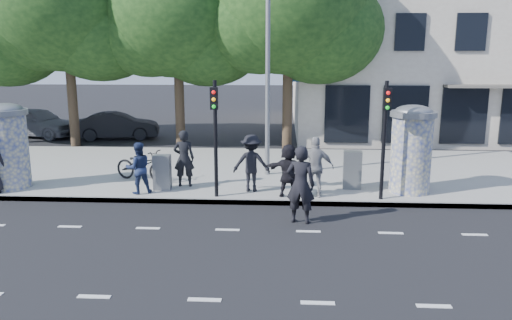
# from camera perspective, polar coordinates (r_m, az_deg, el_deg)

# --- Properties ---
(ground) EXTENTS (120.00, 120.00, 0.00)m
(ground) POSITION_cam_1_polar(r_m,az_deg,el_deg) (11.20, -4.11, -10.43)
(ground) COLOR black
(ground) RESTS_ON ground
(sidewalk) EXTENTS (40.00, 8.00, 0.15)m
(sidewalk) POSITION_cam_1_polar(r_m,az_deg,el_deg) (18.30, -1.12, -1.23)
(sidewalk) COLOR gray
(sidewalk) RESTS_ON ground
(curb) EXTENTS (40.00, 0.10, 0.16)m
(curb) POSITION_cam_1_polar(r_m,az_deg,el_deg) (14.50, -2.32, -4.81)
(curb) COLOR slate
(curb) RESTS_ON ground
(lane_dash_near) EXTENTS (32.00, 0.12, 0.01)m
(lane_dash_near) POSITION_cam_1_polar(r_m,az_deg,el_deg) (9.23, -5.91, -15.61)
(lane_dash_near) COLOR silver
(lane_dash_near) RESTS_ON ground
(lane_dash_far) EXTENTS (32.00, 0.12, 0.01)m
(lane_dash_far) POSITION_cam_1_polar(r_m,az_deg,el_deg) (12.49, -3.28, -7.98)
(lane_dash_far) COLOR silver
(lane_dash_far) RESTS_ON ground
(ad_column_left) EXTENTS (1.36, 1.36, 2.65)m
(ad_column_left) POSITION_cam_1_polar(r_m,az_deg,el_deg) (17.29, -26.53, 1.65)
(ad_column_left) COLOR beige
(ad_column_left) RESTS_ON sidewalk
(ad_column_right) EXTENTS (1.36, 1.36, 2.65)m
(ad_column_right) POSITION_cam_1_polar(r_m,az_deg,el_deg) (15.68, 17.34, 1.43)
(ad_column_right) COLOR beige
(ad_column_right) RESTS_ON sidewalk
(traffic_pole_near) EXTENTS (0.22, 0.31, 3.40)m
(traffic_pole_near) POSITION_cam_1_polar(r_m,az_deg,el_deg) (14.34, -4.69, 3.80)
(traffic_pole_near) COLOR black
(traffic_pole_near) RESTS_ON sidewalk
(traffic_pole_far) EXTENTS (0.22, 0.31, 3.40)m
(traffic_pole_far) POSITION_cam_1_polar(r_m,az_deg,el_deg) (14.48, 14.51, 3.54)
(traffic_pole_far) COLOR black
(traffic_pole_far) RESTS_ON sidewalk
(street_lamp) EXTENTS (0.25, 0.93, 8.00)m
(street_lamp) POSITION_cam_1_polar(r_m,az_deg,el_deg) (16.91, 1.36, 13.79)
(street_lamp) COLOR slate
(street_lamp) RESTS_ON sidewalk
(tree_mid_left) EXTENTS (7.20, 7.20, 9.57)m
(tree_mid_left) POSITION_cam_1_polar(r_m,az_deg,el_deg) (24.91, -20.98, 16.40)
(tree_mid_left) COLOR #38281C
(tree_mid_left) RESTS_ON ground
(tree_near_left) EXTENTS (6.80, 6.80, 8.97)m
(tree_near_left) POSITION_cam_1_polar(r_m,az_deg,el_deg) (23.54, -9.05, 16.25)
(tree_near_left) COLOR #38281C
(tree_near_left) RESTS_ON ground
(tree_center) EXTENTS (7.00, 7.00, 9.30)m
(tree_center) POSITION_cam_1_polar(r_m,az_deg,el_deg) (22.65, 3.75, 17.17)
(tree_center) COLOR #38281C
(tree_center) RESTS_ON ground
(building) EXTENTS (20.30, 15.85, 12.00)m
(building) POSITION_cam_1_polar(r_m,az_deg,el_deg) (32.11, 23.35, 14.16)
(building) COLOR #B0A393
(building) RESTS_ON ground
(ped_b) EXTENTS (0.69, 0.48, 1.80)m
(ped_b) POSITION_cam_1_polar(r_m,az_deg,el_deg) (15.88, -8.24, 0.19)
(ped_b) COLOR black
(ped_b) RESTS_ON sidewalk
(ped_c) EXTENTS (0.93, 0.85, 1.56)m
(ped_c) POSITION_cam_1_polar(r_m,az_deg,el_deg) (15.33, -13.29, -0.89)
(ped_c) COLOR #1E2A4C
(ped_c) RESTS_ON sidewalk
(ped_d) EXTENTS (1.15, 0.68, 1.75)m
(ped_d) POSITION_cam_1_polar(r_m,az_deg,el_deg) (15.16, -0.53, -0.35)
(ped_d) COLOR black
(ped_d) RESTS_ON sidewalk
(ped_e) EXTENTS (1.07, 0.63, 1.79)m
(ped_e) POSITION_cam_1_polar(r_m,az_deg,el_deg) (14.60, 6.83, -0.83)
(ped_e) COLOR gray
(ped_e) RESTS_ON sidewalk
(ped_f) EXTENTS (1.56, 0.93, 1.58)m
(ped_f) POSITION_cam_1_polar(r_m,az_deg,el_deg) (14.58, 3.74, -1.21)
(ped_f) COLOR black
(ped_f) RESTS_ON sidewalk
(man_road) EXTENTS (0.82, 0.63, 2.02)m
(man_road) POSITION_cam_1_polar(r_m,az_deg,el_deg) (12.77, 5.11, -2.82)
(man_road) COLOR black
(man_road) RESTS_ON ground
(bicycle) EXTENTS (1.30, 2.08, 1.03)m
(bicycle) POSITION_cam_1_polar(r_m,az_deg,el_deg) (16.93, -12.95, -0.59)
(bicycle) COLOR black
(bicycle) RESTS_ON sidewalk
(cabinet_left) EXTENTS (0.53, 0.39, 1.09)m
(cabinet_left) POSITION_cam_1_polar(r_m,az_deg,el_deg) (15.66, -10.67, -1.39)
(cabinet_left) COLOR slate
(cabinet_left) RESTS_ON sidewalk
(cabinet_right) EXTENTS (0.59, 0.45, 1.17)m
(cabinet_right) POSITION_cam_1_polar(r_m,az_deg,el_deg) (15.82, 10.94, -1.11)
(cabinet_right) COLOR slate
(cabinet_right) RESTS_ON sidewalk
(car_left) EXTENTS (3.04, 4.88, 1.55)m
(car_left) POSITION_cam_1_polar(r_m,az_deg,el_deg) (28.57, -23.75, 3.98)
(car_left) COLOR slate
(car_left) RESTS_ON ground
(car_mid) EXTENTS (2.19, 4.34, 1.36)m
(car_mid) POSITION_cam_1_polar(r_m,az_deg,el_deg) (26.46, -15.56, 3.79)
(car_mid) COLOR black
(car_mid) RESTS_ON ground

